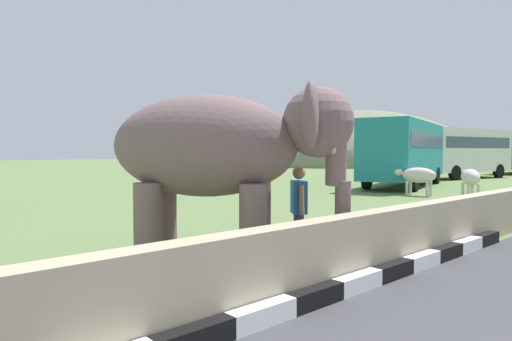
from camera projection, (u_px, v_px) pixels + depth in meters
The scene contains 8 objects.
barrier_parapet at pixel (303, 261), 5.75m from camera, with size 28.00×0.36×1.00m, color tan.
elephant at pixel (227, 149), 7.40m from camera, with size 3.78×3.88×2.97m.
person_handler at pixel (299, 207), 7.91m from camera, with size 0.49×0.60×1.66m.
bus_teal at pixel (405, 149), 24.46m from camera, with size 9.84×5.06×3.50m.
bus_white at pixel (463, 149), 31.97m from camera, with size 8.33×4.01×3.50m.
cow_near at pixel (470, 178), 17.77m from camera, with size 1.79×1.43×1.23m.
cow_mid at pixel (418, 176), 19.31m from camera, with size 0.70×1.90×1.23m.
hill_east at pixel (360, 164), 67.65m from camera, with size 39.66×31.72×16.15m.
Camera 1 is at (-2.29, -0.03, 1.91)m, focal length 31.28 mm.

